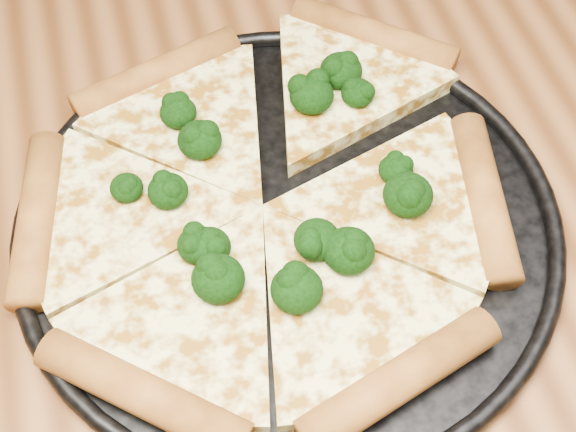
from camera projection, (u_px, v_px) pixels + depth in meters
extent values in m
cube|color=brown|center=(195.00, 249.00, 0.64)|extent=(1.20, 0.90, 0.04)
cube|color=brown|center=(530.00, 97.00, 1.24)|extent=(0.06, 0.06, 0.71)
cylinder|color=black|center=(288.00, 226.00, 0.62)|extent=(0.38, 0.38, 0.01)
torus|color=black|center=(288.00, 221.00, 0.62)|extent=(0.40, 0.40, 0.01)
cylinder|color=#A96A2A|center=(374.00, 36.00, 0.72)|extent=(0.13, 0.12, 0.03)
cylinder|color=#A96A2A|center=(157.00, 74.00, 0.69)|extent=(0.15, 0.07, 0.03)
cylinder|color=#A96A2A|center=(37.00, 218.00, 0.61)|extent=(0.06, 0.15, 0.03)
cylinder|color=#A96A2A|center=(142.00, 394.00, 0.53)|extent=(0.13, 0.12, 0.03)
cylinder|color=#A96A2A|center=(400.00, 380.00, 0.53)|extent=(0.15, 0.07, 0.03)
cylinder|color=#A96A2A|center=(484.00, 197.00, 0.62)|extent=(0.06, 0.15, 0.03)
ellipsoid|color=black|center=(297.00, 289.00, 0.56)|extent=(0.04, 0.04, 0.03)
ellipsoid|color=black|center=(317.00, 239.00, 0.58)|extent=(0.03, 0.03, 0.02)
ellipsoid|color=black|center=(396.00, 170.00, 0.62)|extent=(0.03, 0.03, 0.02)
ellipsoid|color=black|center=(218.00, 279.00, 0.56)|extent=(0.04, 0.04, 0.03)
ellipsoid|color=black|center=(168.00, 191.00, 0.61)|extent=(0.03, 0.03, 0.02)
ellipsoid|color=black|center=(312.00, 95.00, 0.66)|extent=(0.03, 0.03, 0.03)
ellipsoid|color=black|center=(178.00, 112.00, 0.65)|extent=(0.03, 0.03, 0.02)
ellipsoid|color=black|center=(341.00, 71.00, 0.68)|extent=(0.03, 0.03, 0.03)
ellipsoid|color=black|center=(408.00, 195.00, 0.60)|extent=(0.04, 0.04, 0.03)
ellipsoid|color=black|center=(200.00, 140.00, 0.63)|extent=(0.03, 0.03, 0.03)
ellipsoid|color=black|center=(209.00, 247.00, 0.58)|extent=(0.03, 0.03, 0.02)
ellipsoid|color=black|center=(127.00, 188.00, 0.61)|extent=(0.02, 0.02, 0.02)
ellipsoid|color=black|center=(198.00, 245.00, 0.58)|extent=(0.03, 0.03, 0.02)
ellipsoid|color=black|center=(358.00, 93.00, 0.67)|extent=(0.03, 0.03, 0.02)
ellipsoid|color=black|center=(349.00, 251.00, 0.58)|extent=(0.04, 0.04, 0.03)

